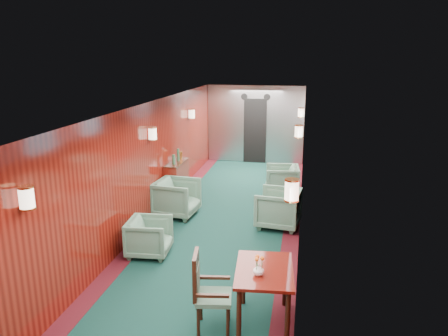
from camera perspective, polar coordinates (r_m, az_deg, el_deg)
name	(u,v)px	position (r m, az deg, el deg)	size (l,w,h in m)	color
room	(218,150)	(7.82, -0.80, 2.35)	(12.00, 12.10, 2.40)	#0E322A
bulkhead	(255,125)	(13.66, 4.12, 5.67)	(2.98, 0.17, 2.39)	#B0B3B8
windows_right	(302,160)	(7.96, 10.12, 0.98)	(0.02, 8.60, 0.80)	silver
wall_sconces	(224,136)	(8.34, -0.04, 4.20)	(2.97, 7.97, 0.25)	#F7E1C0
dining_table	(264,278)	(5.56, 5.27, -14.09)	(0.78, 1.05, 0.75)	#63150D
side_chair	(206,288)	(5.49, -2.39, -15.45)	(0.51, 0.53, 1.00)	#1F4939
credenza	(177,181)	(10.14, -6.19, -1.65)	(0.32, 1.03, 1.20)	#63150D
flower_vase	(258,270)	(5.33, 4.53, -13.11)	(0.13, 0.13, 0.14)	silver
armchair_left_near	(149,237)	(7.54, -9.72, -8.86)	(0.68, 0.70, 0.64)	#1F4939
armchair_left_far	(177,198)	(9.21, -6.19, -3.90)	(0.83, 0.85, 0.77)	#1F4939
armchair_right_near	(278,208)	(8.64, 7.07, -5.25)	(0.80, 0.83, 0.75)	#1F4939
armchair_right_far	(282,180)	(10.60, 7.57, -1.60)	(0.77, 0.79, 0.72)	#1F4939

